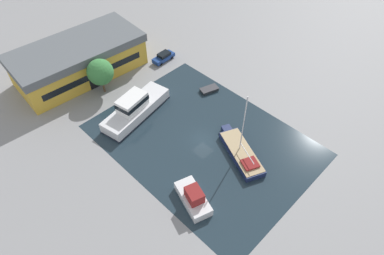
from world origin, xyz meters
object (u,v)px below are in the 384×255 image
at_px(quay_tree_near_building, 100,72).
at_px(parked_car, 164,57).
at_px(motor_cruiser, 135,108).
at_px(cabin_boat, 193,198).
at_px(warehouse_building, 79,59).
at_px(sailboat_moored, 241,152).
at_px(small_dinghy, 209,89).

relative_size(quay_tree_near_building, parked_car, 1.38).
xyz_separation_m(motor_cruiser, cabin_boat, (-5.03, -18.22, -0.50)).
height_order(warehouse_building, sailboat_moored, sailboat_moored).
bearing_deg(small_dinghy, cabin_boat, 145.07).
bearing_deg(parked_car, sailboat_moored, 160.79).
bearing_deg(cabin_boat, quay_tree_near_building, 97.79).
distance_m(motor_cruiser, small_dinghy, 13.74).
relative_size(sailboat_moored, motor_cruiser, 0.82).
bearing_deg(motor_cruiser, quay_tree_near_building, -9.64).
xyz_separation_m(sailboat_moored, small_dinghy, (7.41, 13.21, -0.29)).
distance_m(small_dinghy, cabin_boat, 22.70).
bearing_deg(warehouse_building, cabin_boat, -94.23).
height_order(warehouse_building, motor_cruiser, warehouse_building).
bearing_deg(sailboat_moored, cabin_boat, -152.40).
relative_size(warehouse_building, parked_car, 5.07).
relative_size(warehouse_building, quay_tree_near_building, 3.67).
bearing_deg(warehouse_building, small_dinghy, -53.14).
distance_m(sailboat_moored, motor_cruiser, 18.49).
distance_m(warehouse_building, small_dinghy, 24.19).
distance_m(sailboat_moored, small_dinghy, 15.15).
height_order(sailboat_moored, cabin_boat, sailboat_moored).
relative_size(sailboat_moored, small_dinghy, 3.11).
distance_m(parked_car, motor_cruiser, 15.71).
relative_size(parked_car, small_dinghy, 1.33).
bearing_deg(motor_cruiser, small_dinghy, -119.41).
xyz_separation_m(parked_car, motor_cruiser, (-13.43, -8.11, 0.69)).
height_order(parked_car, sailboat_moored, sailboat_moored).
bearing_deg(quay_tree_near_building, small_dinghy, -44.79).
xyz_separation_m(warehouse_building, quay_tree_near_building, (-0.12, -7.20, 1.03)).
distance_m(warehouse_building, quay_tree_near_building, 7.27).
bearing_deg(parked_car, cabin_boat, 142.79).
bearing_deg(cabin_boat, sailboat_moored, 21.39).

